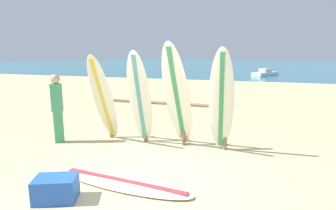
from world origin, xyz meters
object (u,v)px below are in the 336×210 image
Objects in this scene: surfboard_rack at (164,114)px; surfboard_leaning_far_left at (103,100)px; surfboard_leaning_center at (221,102)px; cooler_box at (56,189)px; surfboard_leaning_center_left at (177,98)px; beachgoer_standing at (57,106)px; small_boat_offshore at (265,73)px; surfboard_leaning_left at (140,99)px; surfboard_lying_on_sand at (124,182)px.

surfboard_leaning_far_left is (-1.37, -0.45, 0.36)m from surfboard_rack.
surfboard_leaning_center reaches higher than cooler_box.
surfboard_leaning_center_left is 1.05× the size of surfboard_leaning_center.
beachgoer_standing reaches higher than small_boat_offshore.
surfboard_leaning_left is 0.94m from surfboard_leaning_center_left.
surfboard_leaning_center is (0.94, 0.11, -0.06)m from surfboard_leaning_center_left.
surfboard_leaning_far_left is at bearing 14.71° from beachgoer_standing.
surfboard_lying_on_sand is (-0.39, -1.85, -1.17)m from surfboard_leaning_center_left.
small_boat_offshore reaches higher than surfboard_lying_on_sand.
small_boat_offshore is (4.24, 22.95, -0.82)m from surfboard_leaning_far_left.
cooler_box is (-0.68, -2.95, -0.53)m from surfboard_rack.
surfboard_leaning_left is at bearing 175.74° from surfboard_leaning_center_left.
surfboard_lying_on_sand is at bearing -101.82° from surfboard_leaning_center_left.
cooler_box is at bearing -134.18° from surfboard_lying_on_sand.
surfboard_lying_on_sand is at bearing -74.17° from surfboard_leaning_left.
beachgoer_standing is 2.94m from cooler_box.
surfboard_leaning_center is 0.92× the size of surfboard_lying_on_sand.
cooler_box is (-3.56, -25.46, -0.08)m from small_boat_offshore.
surfboard_rack is 1.21× the size of surfboard_lying_on_sand.
beachgoer_standing reaches higher than cooler_box.
cooler_box is at bearing -51.03° from beachgoer_standing.
surfboard_leaning_center reaches higher than beachgoer_standing.
surfboard_rack is at bearing 53.55° from cooler_box.
surfboard_leaning_far_left is 1.81m from surfboard_leaning_center_left.
surfboard_leaning_center reaches higher than small_boat_offshore.
surfboard_leaning_center_left is at bearing -39.65° from surfboard_rack.
surfboard_leaning_left is at bearing 105.83° from surfboard_lying_on_sand.
surfboard_leaning_center is at bearing 29.26° from cooler_box.
surfboard_leaning_far_left is at bearing -175.91° from surfboard_leaning_center.
surfboard_leaning_far_left is 3.59× the size of cooler_box.
surfboard_leaning_far_left is at bearing -169.72° from surfboard_leaning_left.
surfboard_leaning_center_left reaches higher than cooler_box.
surfboard_rack is 3.08m from cooler_box.
surfboard_leaning_far_left is 0.94× the size of surfboard_leaning_center.
surfboard_leaning_center reaches higher than surfboard_leaning_far_left.
surfboard_leaning_center_left is at bearing 2.82° from surfboard_leaning_far_left.
small_boat_offshore is (5.35, 23.24, -0.66)m from beachgoer_standing.
surfboard_leaning_center is 2.61m from surfboard_lying_on_sand.
surfboard_leaning_center_left reaches higher than surfboard_leaning_center.
surfboard_leaning_center_left reaches higher than surfboard_lying_on_sand.
surfboard_lying_on_sand is (-1.33, -1.95, -1.11)m from surfboard_leaning_center.
small_boat_offshore is (2.44, 22.86, -0.95)m from surfboard_leaning_center_left.
surfboard_leaning_center is (2.74, 0.20, 0.07)m from surfboard_leaning_far_left.
surfboard_leaning_left is 1.87m from surfboard_leaning_center.
surfboard_rack is at bearing 140.35° from surfboard_leaning_center_left.
surfboard_leaning_left is 2.27m from surfboard_lying_on_sand.
surfboard_leaning_center is 3.53m from cooler_box.
surfboard_leaning_center_left is (1.80, 0.09, 0.13)m from surfboard_leaning_far_left.
small_boat_offshore is (2.83, 24.71, 0.22)m from surfboard_lying_on_sand.
surfboard_leaning_far_left is 23.36m from small_boat_offshore.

